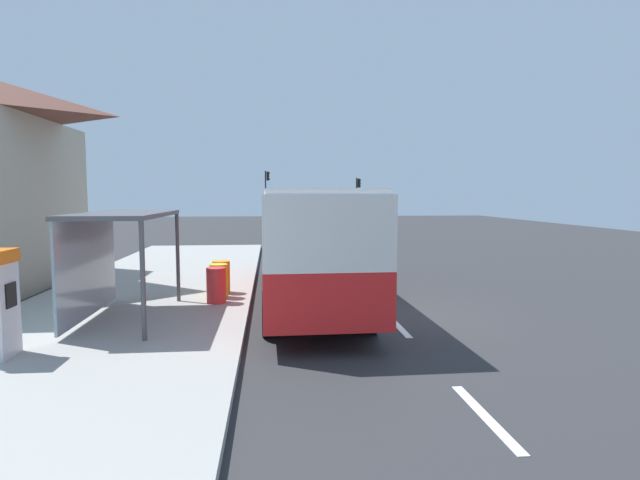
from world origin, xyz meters
TOP-DOWN VIEW (x-y plane):
  - ground_plane at (0.00, 14.00)m, footprint 56.00×92.00m
  - sidewalk_platform at (-6.40, 2.00)m, footprint 6.20×30.00m
  - lane_stripe_seg_0 at (0.25, -6.00)m, footprint 0.16×2.20m
  - lane_stripe_seg_1 at (0.25, -1.00)m, footprint 0.16×2.20m
  - lane_stripe_seg_2 at (0.25, 4.00)m, footprint 0.16×2.20m
  - lane_stripe_seg_3 at (0.25, 9.00)m, footprint 0.16×2.20m
  - lane_stripe_seg_4 at (0.25, 14.00)m, footprint 0.16×2.20m
  - lane_stripe_seg_5 at (0.25, 19.00)m, footprint 0.16×2.20m
  - lane_stripe_seg_6 at (0.25, 24.00)m, footprint 0.16×2.20m
  - lane_stripe_seg_7 at (0.25, 29.00)m, footprint 0.16×2.20m
  - bus at (-1.71, 2.12)m, footprint 2.66×11.04m
  - white_van at (2.20, 25.08)m, footprint 2.07×5.22m
  - sedan_near at (2.30, 35.64)m, footprint 2.03×4.49m
  - recycling_bin_red at (-4.20, 1.17)m, footprint 0.52×0.52m
  - recycling_bin_yellow at (-4.20, 1.87)m, footprint 0.52×0.52m
  - recycling_bin_orange at (-4.20, 2.57)m, footprint 0.52×0.52m
  - traffic_light_near_side at (5.50, 35.27)m, footprint 0.49×0.28m
  - traffic_light_far_side at (-3.10, 36.07)m, footprint 0.49×0.28m
  - bus_shelter at (-6.41, -0.44)m, footprint 1.80×4.00m

SIDE VIEW (x-z plane):
  - ground_plane at x=0.00m, z-range -0.04..0.00m
  - lane_stripe_seg_0 at x=0.25m, z-range 0.00..0.01m
  - lane_stripe_seg_1 at x=0.25m, z-range 0.00..0.01m
  - lane_stripe_seg_2 at x=0.25m, z-range 0.00..0.01m
  - lane_stripe_seg_3 at x=0.25m, z-range 0.00..0.01m
  - lane_stripe_seg_4 at x=0.25m, z-range 0.00..0.01m
  - lane_stripe_seg_5 at x=0.25m, z-range 0.00..0.01m
  - lane_stripe_seg_6 at x=0.25m, z-range 0.00..0.01m
  - lane_stripe_seg_7 at x=0.25m, z-range 0.00..0.01m
  - sidewalk_platform at x=-6.40m, z-range 0.00..0.18m
  - recycling_bin_red at x=-4.20m, z-range 0.18..1.13m
  - recycling_bin_yellow at x=-4.20m, z-range 0.18..1.13m
  - recycling_bin_orange at x=-4.20m, z-range 0.18..1.13m
  - sedan_near at x=2.30m, z-range 0.03..1.55m
  - white_van at x=2.20m, z-range 0.19..2.49m
  - bus at x=-1.71m, z-range 0.24..3.45m
  - bus_shelter at x=-6.41m, z-range 0.85..3.35m
  - traffic_light_near_side at x=5.50m, z-range 0.79..5.46m
  - traffic_light_far_side at x=-3.10m, z-range 0.86..6.19m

